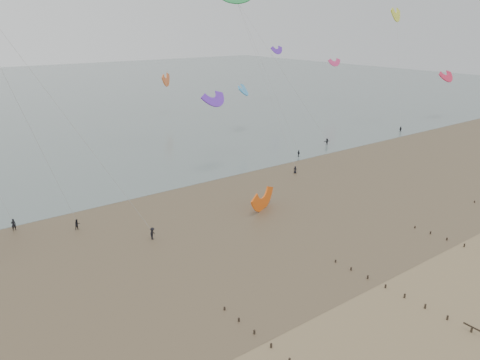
{
  "coord_description": "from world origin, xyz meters",
  "views": [
    {
      "loc": [
        -39.32,
        -24.42,
        30.13
      ],
      "look_at": [
        0.2,
        28.0,
        8.0
      ],
      "focal_mm": 35.0,
      "sensor_mm": 36.0,
      "label": 1
    }
  ],
  "objects": [
    {
      "name": "kitesurfer_lead",
      "position": [
        -27.6,
        48.5,
        0.95
      ],
      "size": [
        0.72,
        0.49,
        1.9
      ],
      "primitive_type": "imported",
      "rotation": [
        0.0,
        0.0,
        3.09
      ],
      "color": "black",
      "rests_on": "ground"
    },
    {
      "name": "sea_and_shore",
      "position": [
        -4.08,
        34.4,
        0.01
      ],
      "size": [
        500.0,
        665.0,
        0.03
      ],
      "color": "#475654",
      "rests_on": "ground"
    },
    {
      "name": "kites_airborne",
      "position": [
        -6.56,
        85.53,
        22.89
      ],
      "size": [
        218.73,
        105.84,
        44.48
      ],
      "color": "#DE3472",
      "rests_on": "ground"
    },
    {
      "name": "ground",
      "position": [
        0.0,
        0.0,
        0.0
      ],
      "size": [
        500.0,
        500.0,
        0.0
      ],
      "primitive_type": "plane",
      "color": "brown",
      "rests_on": "ground"
    },
    {
      "name": "kitesurfers",
      "position": [
        17.77,
        46.3,
        0.86
      ],
      "size": [
        137.55,
        24.47,
        1.88
      ],
      "color": "black",
      "rests_on": "ground"
    },
    {
      "name": "grounded_kite",
      "position": [
        8.26,
        32.14,
        0.0
      ],
      "size": [
        8.41,
        7.68,
        3.74
      ],
      "primitive_type": null,
      "rotation": [
        1.54,
        0.0,
        0.44
      ],
      "color": "#F0570F",
      "rests_on": "ground"
    }
  ]
}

